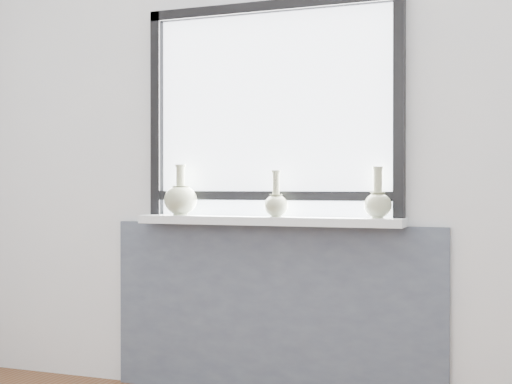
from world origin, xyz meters
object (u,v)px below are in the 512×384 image
(windowsill, at_px, (267,221))
(vase_c, at_px, (378,202))
(vase_a, at_px, (181,198))
(vase_b, at_px, (276,203))

(windowsill, height_order, vase_c, vase_c)
(vase_a, xyz_separation_m, vase_b, (0.51, -0.02, -0.02))
(vase_a, bearing_deg, windowsill, 1.53)
(windowsill, relative_size, vase_a, 5.16)
(vase_b, xyz_separation_m, vase_c, (0.48, 0.03, 0.01))
(vase_a, xyz_separation_m, vase_c, (1.00, 0.02, -0.01))
(windowsill, xyz_separation_m, vase_a, (-0.46, -0.01, 0.11))
(windowsill, bearing_deg, vase_c, 0.31)
(vase_c, bearing_deg, vase_a, -179.13)
(windowsill, bearing_deg, vase_a, -178.47)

